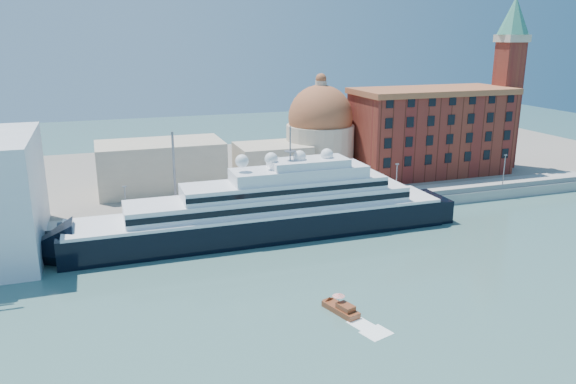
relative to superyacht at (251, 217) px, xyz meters
name	(u,v)px	position (x,y,z in m)	size (l,w,h in m)	color
ground	(328,279)	(6.85, -23.00, -4.43)	(400.00, 400.00, 0.00)	#3A645E
quay	(268,213)	(6.85, 11.00, -3.18)	(180.00, 10.00, 2.50)	gray
land	(226,172)	(6.85, 52.00, -3.43)	(260.00, 72.00, 2.00)	slate
quay_fence	(274,210)	(6.85, 6.50, -1.33)	(180.00, 0.10, 1.20)	slate
superyacht	(251,217)	(0.00, 0.00, 0.00)	(85.93, 11.91, 25.68)	black
water_taxi	(341,308)	(4.12, -34.40, -3.72)	(3.87, 6.61, 2.98)	brown
warehouse	(430,131)	(58.85, 29.00, 9.36)	(43.00, 19.00, 23.25)	maroon
campanile	(509,73)	(82.85, 29.00, 24.32)	(8.40, 8.40, 47.00)	maroon
church	(264,148)	(13.24, 34.72, 6.48)	(66.00, 18.00, 25.50)	beige
lamp_posts	(211,181)	(-5.82, 9.27, 5.41)	(120.80, 2.40, 18.00)	slate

